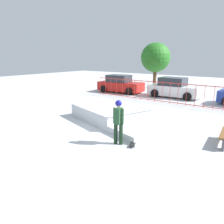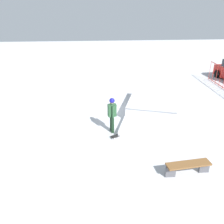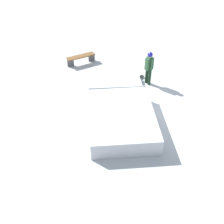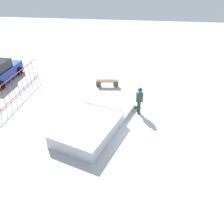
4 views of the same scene
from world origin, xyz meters
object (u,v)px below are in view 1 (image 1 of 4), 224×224
Objects in this scene: skater at (118,119)px; skateboard at (133,143)px; skate_ramp at (114,115)px; distant_tree at (156,58)px; parked_car_red at (120,85)px; parked_car_white at (174,88)px.

skateboard is at bearing -72.69° from skater.
skate_ramp is at bearing 26.22° from skateboard.
skate_ramp is at bearing -72.20° from distant_tree.
distant_tree is (1.14, 4.67, 2.37)m from parked_car_red.
parked_car_white is at bearing 1.50° from parked_car_red.
parked_car_red is 1.03× the size of parked_car_white.
skater is 0.42× the size of parked_car_white.
skateboard is 11.16m from parked_car_white.
parked_car_red reaches higher than skate_ramp.
parked_car_red and parked_car_white have the same top height.
parked_car_red is (-7.75, 10.28, 0.65)m from skateboard.
parked_car_white reaches higher than skate_ramp.
skateboard is 0.18× the size of distant_tree.
parked_car_red is (-7.24, 10.56, -0.28)m from skater.
skater is 1.10m from skateboard.
skate_ramp is 3.45× the size of skater.
distant_tree is at bearing 126.08° from skate_ramp.
distant_tree is (-3.84, 4.17, 2.37)m from parked_car_white.
skate_ramp is 13.72m from distant_tree.
parked_car_white is (-2.26, 11.06, -0.28)m from skater.
skater is at bearing -59.87° from parked_car_red.
skater is 0.37× the size of distant_tree.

